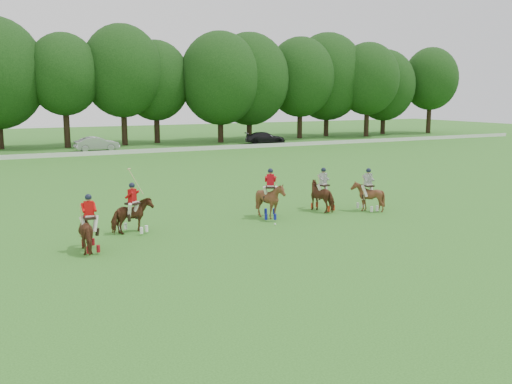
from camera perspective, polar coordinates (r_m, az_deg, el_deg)
name	(u,v)px	position (r m, az deg, el deg)	size (l,w,h in m)	color
ground	(256,246)	(23.23, 0.03, -5.38)	(180.00, 180.00, 0.00)	#2C631C
tree_line	(66,75)	(68.89, -18.43, 11.08)	(117.98, 14.32, 14.75)	black
boundary_rail	(84,154)	(59.19, -16.81, 3.69)	(120.00, 0.10, 0.44)	white
car_mid	(97,144)	(63.93, -15.63, 4.66)	(1.62, 4.66, 1.53)	#A7A7AD
car_right	(265,138)	(70.79, 0.92, 5.44)	(2.01, 4.95, 1.44)	black
polo_red_a	(90,231)	(23.15, -16.27, -3.75)	(1.15, 1.86, 2.27)	#492913
polo_red_b	(133,215)	(25.66, -12.20, -2.30)	(2.01, 1.98, 2.80)	#492913
polo_red_c	(270,200)	(28.05, 1.44, -0.81)	(2.04, 2.12, 2.49)	#492913
polo_stripe_a	(323,195)	(30.10, 6.71, -0.33)	(1.30, 2.03, 2.29)	#492913
polo_stripe_b	(368,196)	(30.41, 11.10, -0.37)	(1.29, 1.44, 2.27)	#492913
polo_ball	(275,224)	(26.77, 1.92, -3.24)	(0.09, 0.09, 0.09)	white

